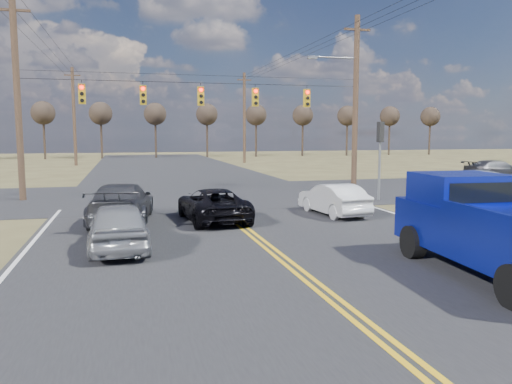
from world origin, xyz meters
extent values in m
plane|color=brown|center=(0.00, 0.00, 0.00)|extent=(160.00, 160.00, 0.00)
cube|color=#28282B|center=(0.00, 10.00, 0.00)|extent=(14.00, 120.00, 0.02)
cube|color=#28282B|center=(0.00, 18.00, 0.00)|extent=(120.00, 12.00, 0.02)
cylinder|color=#473323|center=(-9.00, 18.00, 5.00)|extent=(0.32, 0.32, 10.00)
cube|color=#473323|center=(-9.00, 18.00, 9.20)|extent=(1.60, 0.12, 0.12)
cylinder|color=#473323|center=(9.00, 18.00, 5.00)|extent=(0.32, 0.32, 10.00)
cube|color=#473323|center=(9.00, 18.00, 9.20)|extent=(1.60, 0.12, 0.12)
cylinder|color=black|center=(0.00, 18.00, 6.00)|extent=(18.00, 0.02, 0.02)
cylinder|color=black|center=(0.00, 18.00, 6.40)|extent=(18.00, 0.02, 0.02)
cube|color=#B28C14|center=(-6.00, 18.00, 5.30)|extent=(0.34, 0.24, 1.00)
cylinder|color=#FF0C05|center=(-6.00, 17.86, 5.63)|extent=(0.20, 0.06, 0.20)
cylinder|color=black|center=(-6.00, 17.86, 5.30)|extent=(0.20, 0.06, 0.20)
cylinder|color=black|center=(-6.00, 17.86, 4.97)|extent=(0.20, 0.06, 0.20)
cube|color=black|center=(-6.00, 17.83, 5.74)|extent=(0.24, 0.14, 0.03)
cube|color=#B28C14|center=(-3.00, 18.00, 5.30)|extent=(0.34, 0.24, 1.00)
cylinder|color=#FF0C05|center=(-3.00, 17.86, 5.63)|extent=(0.20, 0.06, 0.20)
cylinder|color=black|center=(-3.00, 17.86, 5.30)|extent=(0.20, 0.06, 0.20)
cylinder|color=black|center=(-3.00, 17.86, 4.97)|extent=(0.20, 0.06, 0.20)
cube|color=black|center=(-3.00, 17.83, 5.74)|extent=(0.24, 0.14, 0.03)
cube|color=#B28C14|center=(0.00, 18.00, 5.30)|extent=(0.34, 0.24, 1.00)
cylinder|color=#FF0C05|center=(0.00, 17.86, 5.63)|extent=(0.20, 0.06, 0.20)
cylinder|color=black|center=(0.00, 17.86, 5.30)|extent=(0.20, 0.06, 0.20)
cylinder|color=black|center=(0.00, 17.86, 4.97)|extent=(0.20, 0.06, 0.20)
cube|color=black|center=(0.00, 17.83, 5.74)|extent=(0.24, 0.14, 0.03)
cube|color=#B28C14|center=(3.00, 18.00, 5.30)|extent=(0.34, 0.24, 1.00)
cylinder|color=#FF0C05|center=(3.00, 17.86, 5.63)|extent=(0.20, 0.06, 0.20)
cylinder|color=black|center=(3.00, 17.86, 5.30)|extent=(0.20, 0.06, 0.20)
cylinder|color=black|center=(3.00, 17.86, 4.97)|extent=(0.20, 0.06, 0.20)
cube|color=black|center=(3.00, 17.83, 5.74)|extent=(0.24, 0.14, 0.03)
cube|color=#B28C14|center=(6.00, 18.00, 5.30)|extent=(0.34, 0.24, 1.00)
cylinder|color=#FF0C05|center=(6.00, 17.86, 5.63)|extent=(0.20, 0.06, 0.20)
cylinder|color=black|center=(6.00, 17.86, 5.30)|extent=(0.20, 0.06, 0.20)
cylinder|color=black|center=(6.00, 17.86, 4.97)|extent=(0.20, 0.06, 0.20)
cube|color=black|center=(6.00, 17.83, 5.74)|extent=(0.24, 0.14, 0.03)
cylinder|color=slate|center=(8.20, 13.50, 1.60)|extent=(0.12, 0.12, 3.20)
cube|color=black|center=(8.20, 13.50, 3.40)|extent=(0.24, 0.34, 1.00)
cylinder|color=slate|center=(7.60, 18.00, 7.60)|extent=(2.80, 0.10, 0.10)
cube|color=slate|center=(6.30, 18.00, 7.55)|extent=(0.55, 0.22, 0.14)
cylinder|color=#473323|center=(-9.00, 46.00, 5.00)|extent=(0.32, 0.32, 10.00)
cube|color=#473323|center=(-9.00, 46.00, 9.20)|extent=(1.60, 0.12, 0.12)
cylinder|color=#473323|center=(9.00, 46.00, 5.00)|extent=(0.32, 0.32, 10.00)
cube|color=#473323|center=(9.00, 46.00, 9.20)|extent=(1.60, 0.12, 0.12)
cylinder|color=black|center=(-9.00, 17.00, 9.30)|extent=(0.02, 58.00, 0.02)
cylinder|color=black|center=(-8.30, 17.00, 9.30)|extent=(0.02, 58.00, 0.02)
cylinder|color=black|center=(8.30, 17.00, 9.30)|extent=(0.02, 58.00, 0.02)
cylinder|color=black|center=(9.00, 17.00, 9.30)|extent=(0.02, 58.00, 0.02)
cylinder|color=black|center=(9.70, 17.00, 9.30)|extent=(0.02, 58.00, 0.02)
cylinder|color=#33261C|center=(-14.00, 60.00, 2.75)|extent=(0.28, 0.28, 5.50)
sphere|color=#2D231C|center=(-14.00, 60.00, 5.90)|extent=(3.00, 3.00, 3.00)
cylinder|color=#33261C|center=(-7.00, 60.00, 2.75)|extent=(0.28, 0.28, 5.50)
sphere|color=#2D231C|center=(-7.00, 60.00, 5.90)|extent=(3.00, 3.00, 3.00)
cylinder|color=#33261C|center=(0.00, 60.00, 2.75)|extent=(0.28, 0.28, 5.50)
sphere|color=#2D231C|center=(0.00, 60.00, 5.90)|extent=(3.00, 3.00, 3.00)
cylinder|color=#33261C|center=(7.00, 60.00, 2.75)|extent=(0.28, 0.28, 5.50)
sphere|color=#2D231C|center=(7.00, 60.00, 5.90)|extent=(3.00, 3.00, 3.00)
cylinder|color=#33261C|center=(14.00, 60.00, 2.75)|extent=(0.28, 0.28, 5.50)
sphere|color=#2D231C|center=(14.00, 60.00, 5.90)|extent=(3.00, 3.00, 3.00)
cylinder|color=#33261C|center=(21.00, 60.00, 2.75)|extent=(0.28, 0.28, 5.50)
sphere|color=#2D231C|center=(21.00, 60.00, 5.90)|extent=(3.00, 3.00, 3.00)
cylinder|color=#33261C|center=(28.00, 60.00, 2.75)|extent=(0.28, 0.28, 5.50)
sphere|color=#2D231C|center=(28.00, 60.00, 5.90)|extent=(3.00, 3.00, 3.00)
cylinder|color=#33261C|center=(35.00, 60.00, 2.75)|extent=(0.28, 0.28, 5.50)
sphere|color=#2D231C|center=(35.00, 60.00, 5.90)|extent=(3.00, 3.00, 3.00)
cylinder|color=#33261C|center=(42.00, 60.00, 2.75)|extent=(0.28, 0.28, 5.50)
sphere|color=#2D231C|center=(42.00, 60.00, 5.90)|extent=(3.00, 3.00, 3.00)
cylinder|color=black|center=(3.43, 2.79, 0.44)|extent=(0.42, 0.91, 0.89)
cylinder|color=black|center=(5.54, 2.64, 0.44)|extent=(0.42, 0.91, 0.89)
cube|color=#0D198F|center=(4.35, 0.72, 1.00)|extent=(2.63, 6.13, 1.11)
cube|color=#0D198F|center=(4.46, 2.33, 1.91)|extent=(2.18, 2.02, 0.80)
cube|color=black|center=(4.39, 1.41, 1.91)|extent=(1.78, 0.19, 0.50)
cube|color=#0D198F|center=(3.21, -0.37, 1.66)|extent=(0.36, 3.66, 0.22)
imported|color=gray|center=(-4.22, 5.81, 0.71)|extent=(1.79, 4.21, 1.42)
imported|color=black|center=(-0.80, 9.80, 0.63)|extent=(2.43, 4.70, 1.27)
imported|color=silver|center=(4.24, 10.01, 0.65)|extent=(1.76, 4.05, 1.30)
imported|color=#36373B|center=(-4.17, 10.30, 0.75)|extent=(2.68, 5.37, 1.50)
imported|color=gray|center=(14.29, 13.17, 0.70)|extent=(1.86, 4.35, 1.39)
imported|color=#343439|center=(21.82, 21.40, 0.71)|extent=(2.11, 4.92, 1.41)
camera|label=1|loc=(-3.95, -8.83, 3.35)|focal=35.00mm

